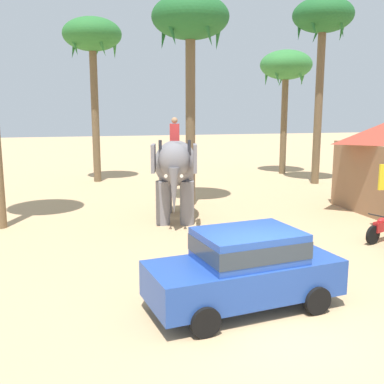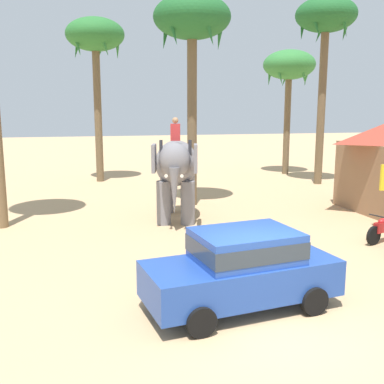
{
  "view_description": "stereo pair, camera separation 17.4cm",
  "coord_description": "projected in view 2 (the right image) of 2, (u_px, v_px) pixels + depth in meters",
  "views": [
    {
      "loc": [
        -3.47,
        -7.65,
        4.27
      ],
      "look_at": [
        -0.12,
        6.24,
        1.6
      ],
      "focal_mm": 43.12,
      "sensor_mm": 36.0,
      "label": 1
    },
    {
      "loc": [
        -3.31,
        -7.69,
        4.27
      ],
      "look_at": [
        -0.12,
        6.24,
        1.6
      ],
      "focal_mm": 43.12,
      "sensor_mm": 36.0,
      "label": 2
    }
  ],
  "objects": [
    {
      "name": "palm_tree_near_hut",
      "position": [
        95.0,
        40.0,
        25.16
      ],
      "size": [
        3.2,
        3.2,
        9.02
      ],
      "color": "brown",
      "rests_on": "ground"
    },
    {
      "name": "palm_tree_behind_elephant",
      "position": [
        289.0,
        68.0,
        28.35
      ],
      "size": [
        3.2,
        3.2,
        7.67
      ],
      "color": "brown",
      "rests_on": "ground"
    },
    {
      "name": "ground_plane",
      "position": [
        270.0,
        331.0,
        8.88
      ],
      "size": [
        120.0,
        120.0,
        0.0
      ],
      "primitive_type": "plane",
      "color": "tan"
    },
    {
      "name": "elephant_with_mahout",
      "position": [
        176.0,
        168.0,
        17.23
      ],
      "size": [
        2.33,
        4.01,
        3.88
      ],
      "color": "slate",
      "rests_on": "ground"
    },
    {
      "name": "palm_tree_far_back",
      "position": [
        326.0,
        22.0,
        24.18
      ],
      "size": [
        3.2,
        3.2,
        9.88
      ],
      "color": "brown",
      "rests_on": "ground"
    },
    {
      "name": "car_sedan_foreground",
      "position": [
        242.0,
        267.0,
        9.74
      ],
      "size": [
        4.31,
        2.34,
        1.7
      ],
      "color": "#23479E",
      "rests_on": "ground"
    },
    {
      "name": "palm_tree_left_of_road",
      "position": [
        192.0,
        24.0,
        18.91
      ],
      "size": [
        3.2,
        3.2,
        8.76
      ],
      "color": "brown",
      "rests_on": "ground"
    }
  ]
}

